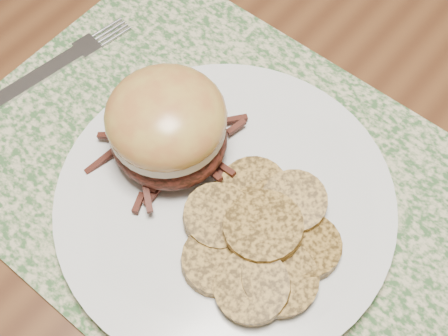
% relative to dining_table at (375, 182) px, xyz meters
% --- Properties ---
extents(dining_table, '(1.50, 0.90, 0.75)m').
position_rel_dining_table_xyz_m(dining_table, '(0.00, 0.00, 0.00)').
color(dining_table, '#563118').
rests_on(dining_table, ground).
extents(placemat, '(0.45, 0.33, 0.00)m').
position_rel_dining_table_xyz_m(placemat, '(-0.09, -0.13, 0.08)').
color(placemat, '#34592E').
rests_on(placemat, dining_table).
extents(dinner_plate, '(0.26, 0.26, 0.02)m').
position_rel_dining_table_xyz_m(dinner_plate, '(-0.07, -0.15, 0.09)').
color(dinner_plate, silver).
rests_on(dinner_plate, placemat).
extents(pork_sandwich, '(0.12, 0.12, 0.08)m').
position_rel_dining_table_xyz_m(pork_sandwich, '(-0.14, -0.14, 0.14)').
color(pork_sandwich, black).
rests_on(pork_sandwich, dinner_plate).
extents(roasted_potatoes, '(0.13, 0.15, 0.03)m').
position_rel_dining_table_xyz_m(roasted_potatoes, '(-0.03, -0.16, 0.11)').
color(roasted_potatoes, olive).
rests_on(roasted_potatoes, dinner_plate).
extents(fork, '(0.05, 0.19, 0.00)m').
position_rel_dining_table_xyz_m(fork, '(-0.29, -0.15, 0.09)').
color(fork, silver).
rests_on(fork, placemat).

